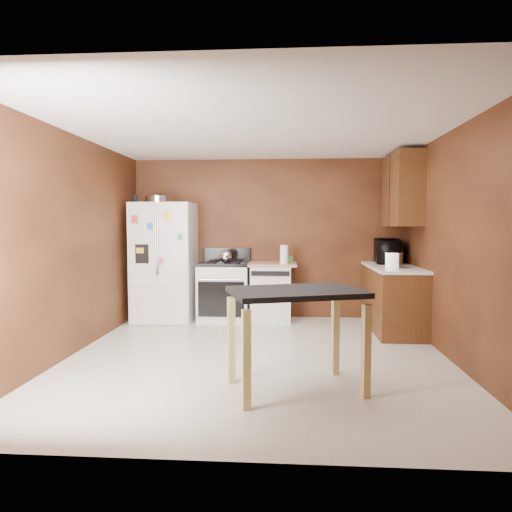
# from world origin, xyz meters

# --- Properties ---
(floor) EXTENTS (4.50, 4.50, 0.00)m
(floor) POSITION_xyz_m (0.00, 0.00, 0.00)
(floor) COLOR beige
(floor) RESTS_ON ground
(ceiling) EXTENTS (4.50, 4.50, 0.00)m
(ceiling) POSITION_xyz_m (0.00, 0.00, 2.50)
(ceiling) COLOR white
(ceiling) RESTS_ON ground
(wall_back) EXTENTS (4.20, 0.00, 4.20)m
(wall_back) POSITION_xyz_m (0.00, 2.25, 1.25)
(wall_back) COLOR brown
(wall_back) RESTS_ON ground
(wall_front) EXTENTS (4.20, 0.00, 4.20)m
(wall_front) POSITION_xyz_m (0.00, -2.25, 1.25)
(wall_front) COLOR brown
(wall_front) RESTS_ON ground
(wall_left) EXTENTS (0.00, 4.50, 4.50)m
(wall_left) POSITION_xyz_m (-2.10, 0.00, 1.25)
(wall_left) COLOR brown
(wall_left) RESTS_ON ground
(wall_right) EXTENTS (0.00, 4.50, 4.50)m
(wall_right) POSITION_xyz_m (2.10, 0.00, 1.25)
(wall_right) COLOR brown
(wall_right) RESTS_ON ground
(roasting_pan) EXTENTS (0.41, 0.41, 0.10)m
(roasting_pan) POSITION_xyz_m (-1.62, 1.85, 1.85)
(roasting_pan) COLOR silver
(roasting_pan) RESTS_ON refrigerator
(pen_cup) EXTENTS (0.08, 0.08, 0.12)m
(pen_cup) POSITION_xyz_m (-1.95, 1.74, 1.86)
(pen_cup) COLOR black
(pen_cup) RESTS_ON refrigerator
(kettle) EXTENTS (0.19, 0.19, 0.19)m
(kettle) POSITION_xyz_m (-0.59, 1.77, 1.00)
(kettle) COLOR silver
(kettle) RESTS_ON gas_range
(paper_towel) EXTENTS (0.14, 0.14, 0.28)m
(paper_towel) POSITION_xyz_m (0.28, 1.79, 1.03)
(paper_towel) COLOR white
(paper_towel) RESTS_ON dishwasher
(green_canister) EXTENTS (0.11, 0.11, 0.10)m
(green_canister) POSITION_xyz_m (0.37, 2.00, 0.94)
(green_canister) COLOR #47B956
(green_canister) RESTS_ON dishwasher
(toaster) EXTENTS (0.27, 0.32, 0.20)m
(toaster) POSITION_xyz_m (1.75, 1.21, 1.00)
(toaster) COLOR silver
(toaster) RESTS_ON right_cabinets
(microwave) EXTENTS (0.44, 0.62, 0.33)m
(microwave) POSITION_xyz_m (1.81, 1.90, 1.06)
(microwave) COLOR black
(microwave) RESTS_ON right_cabinets
(refrigerator) EXTENTS (0.90, 0.80, 1.80)m
(refrigerator) POSITION_xyz_m (-1.55, 1.86, 0.90)
(refrigerator) COLOR white
(refrigerator) RESTS_ON ground
(gas_range) EXTENTS (0.76, 0.68, 1.10)m
(gas_range) POSITION_xyz_m (-0.64, 1.92, 0.46)
(gas_range) COLOR white
(gas_range) RESTS_ON ground
(dishwasher) EXTENTS (0.78, 0.63, 0.89)m
(dishwasher) POSITION_xyz_m (0.08, 1.95, 0.45)
(dishwasher) COLOR white
(dishwasher) RESTS_ON ground
(right_cabinets) EXTENTS (0.63, 1.58, 2.45)m
(right_cabinets) POSITION_xyz_m (1.84, 1.48, 0.91)
(right_cabinets) COLOR brown
(right_cabinets) RESTS_ON ground
(island) EXTENTS (1.30, 1.06, 0.91)m
(island) POSITION_xyz_m (0.40, -0.98, 0.76)
(island) COLOR black
(island) RESTS_ON ground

